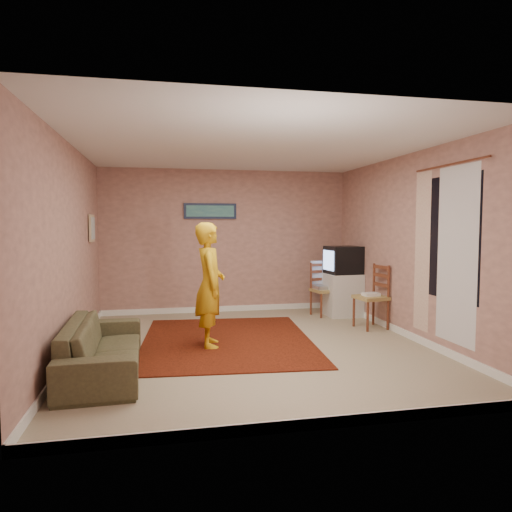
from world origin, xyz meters
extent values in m
plane|color=tan|center=(0.00, 0.00, 0.00)|extent=(5.00, 5.00, 0.00)
cube|color=tan|center=(0.00, 2.50, 1.30)|extent=(4.50, 0.02, 2.60)
cube|color=tan|center=(0.00, -2.50, 1.30)|extent=(4.50, 0.02, 2.60)
cube|color=tan|center=(-2.25, 0.00, 1.30)|extent=(0.02, 5.00, 2.60)
cube|color=tan|center=(2.25, 0.00, 1.30)|extent=(0.02, 5.00, 2.60)
cube|color=silver|center=(0.00, 0.00, 2.60)|extent=(4.50, 5.00, 0.02)
cube|color=white|center=(0.00, 2.49, 0.05)|extent=(4.50, 0.02, 0.10)
cube|color=white|center=(0.00, -2.49, 0.05)|extent=(4.50, 0.02, 0.10)
cube|color=white|center=(-2.24, 0.00, 0.05)|extent=(0.02, 5.00, 0.10)
cube|color=white|center=(2.24, 0.00, 0.05)|extent=(0.02, 5.00, 0.10)
cube|color=black|center=(2.24, -0.90, 1.45)|extent=(0.01, 1.10, 1.50)
cube|color=silver|center=(2.23, -1.05, 1.25)|extent=(0.01, 0.75, 2.10)
cube|color=white|center=(2.21, -0.35, 1.25)|extent=(0.01, 0.35, 2.10)
cylinder|color=brown|center=(2.20, -0.90, 2.32)|extent=(0.02, 1.40, 0.02)
cube|color=#151E3B|center=(-0.30, 2.47, 1.85)|extent=(0.95, 0.03, 0.28)
cube|color=#2A5C74|center=(-0.30, 2.45, 1.85)|extent=(0.86, 0.01, 0.20)
cube|color=#C9B28A|center=(-2.22, 1.60, 1.55)|extent=(0.03, 0.38, 0.42)
cube|color=#B2BDC3|center=(-2.20, 1.60, 1.55)|extent=(0.01, 0.30, 0.34)
cube|color=black|center=(-0.29, 0.36, 0.01)|extent=(2.51, 3.04, 0.02)
cube|color=silver|center=(1.95, 1.69, 0.37)|extent=(0.59, 0.53, 0.75)
cube|color=black|center=(1.95, 1.69, 0.99)|extent=(0.59, 0.54, 0.48)
cube|color=#8CB2F2|center=(1.67, 1.67, 0.99)|extent=(0.05, 0.40, 0.34)
cube|color=tan|center=(1.64, 1.76, 0.45)|extent=(0.50, 0.48, 0.05)
cube|color=brown|center=(1.64, 1.76, 0.69)|extent=(0.42, 0.13, 0.48)
cube|color=#ADADB1|center=(1.64, 1.76, 0.51)|extent=(0.41, 0.32, 0.06)
cube|color=#99BBFB|center=(1.64, 1.95, 0.75)|extent=(0.40, 0.05, 0.42)
cube|color=tan|center=(2.00, 0.69, 0.48)|extent=(0.49, 0.50, 0.05)
cube|color=brown|center=(2.00, 0.69, 0.73)|extent=(0.11, 0.45, 0.51)
cube|color=white|center=(2.00, 0.69, 0.53)|extent=(0.25, 0.19, 0.05)
imported|color=brown|center=(-1.80, -0.71, 0.28)|extent=(0.83, 1.98, 0.57)
imported|color=gold|center=(-0.55, 0.13, 0.82)|extent=(0.42, 0.61, 1.64)
camera|label=1|loc=(-1.15, -5.80, 1.61)|focal=32.00mm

